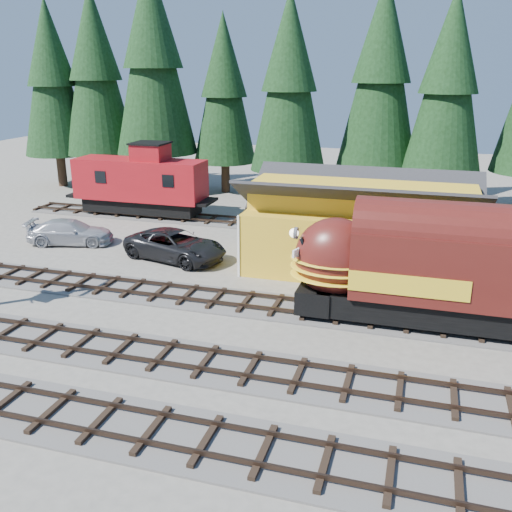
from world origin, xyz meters
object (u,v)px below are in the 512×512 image
(locomotive, at_px, (466,276))
(pickup_truck_b, at_px, (70,232))
(pickup_truck_a, at_px, (176,245))
(depot, at_px, (360,218))
(caboose, at_px, (141,183))

(locomotive, xyz_separation_m, pickup_truck_b, (-23.36, 6.13, -1.70))
(locomotive, xyz_separation_m, pickup_truck_a, (-15.64, 5.21, -1.61))
(depot, relative_size, pickup_truck_b, 2.39)
(locomotive, distance_m, pickup_truck_a, 16.56)
(depot, bearing_deg, pickup_truck_a, -172.94)
(depot, relative_size, caboose, 1.30)
(caboose, height_order, pickup_truck_b, caboose)
(depot, relative_size, locomotive, 0.82)
(locomotive, bearing_deg, pickup_truck_a, 161.59)
(pickup_truck_a, height_order, pickup_truck_b, pickup_truck_a)
(pickup_truck_b, bearing_deg, pickup_truck_a, -112.08)
(depot, xyz_separation_m, caboose, (-17.17, 7.50, -0.41))
(pickup_truck_a, distance_m, pickup_truck_b, 7.78)
(locomotive, bearing_deg, pickup_truck_b, 165.30)
(caboose, distance_m, pickup_truck_a, 11.19)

